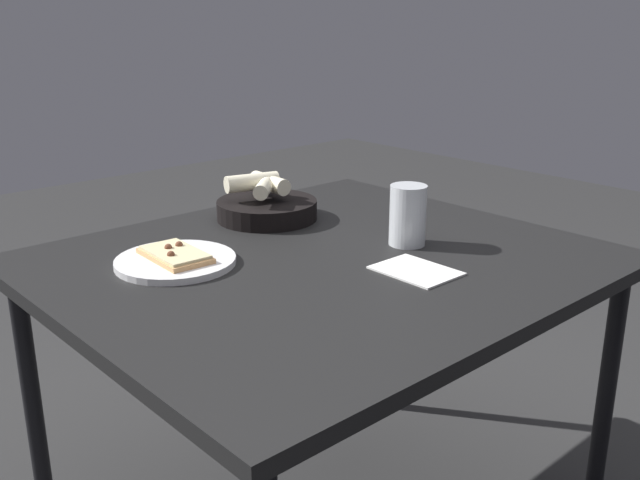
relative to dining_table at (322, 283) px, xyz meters
The scene contains 5 objects.
dining_table is the anchor object (origin of this frame).
pizza_plate 0.31m from the dining_table, 56.89° to the left, with size 0.25×0.25×0.04m.
bread_basket 0.34m from the dining_table, 16.74° to the right, with size 0.25×0.25×0.11m.
beer_glass 0.24m from the dining_table, 108.02° to the right, with size 0.08×0.08×0.13m.
napkin 0.22m from the dining_table, 157.55° to the right, with size 0.16×0.12×0.00m.
Camera 1 is at (-1.06, 0.96, 1.23)m, focal length 40.18 mm.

